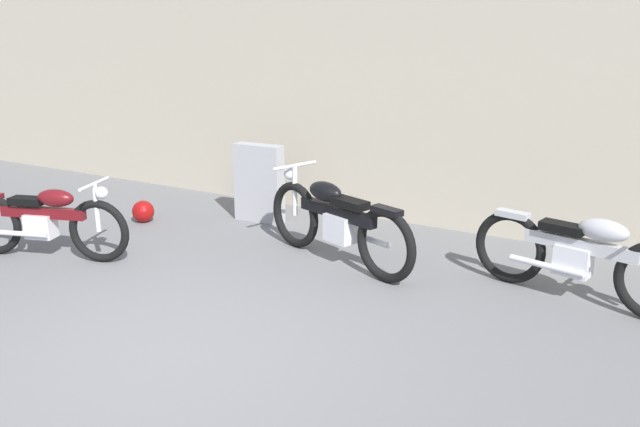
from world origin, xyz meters
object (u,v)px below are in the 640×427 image
Objects in this scene: motorcycle_maroon at (45,221)px; motorcycle_silver at (581,255)px; stone_marker at (259,183)px; helmet at (143,211)px; motorcycle_black at (336,221)px.

motorcycle_silver is at bearing -0.78° from motorcycle_maroon.
stone_marker reaches higher than motorcycle_maroon.
stone_marker is at bearing -177.13° from motorcycle_silver.
motorcycle_silver is (5.18, 1.59, 0.02)m from motorcycle_maroon.
helmet is (-1.27, -0.78, -0.36)m from stone_marker.
motorcycle_black is (1.57, -0.87, -0.03)m from stone_marker.
motorcycle_maroon is at bearing 46.15° from motorcycle_black.
motorcycle_silver is at bearing 1.16° from helmet.
motorcycle_maroon is (0.06, -1.49, 0.28)m from helmet.
stone_marker is at bearing 31.66° from helmet.
helmet is 5.25m from motorcycle_silver.
motorcycle_maroon is at bearing -118.09° from stone_marker.
stone_marker reaches higher than helmet.
motorcycle_silver reaches higher than helmet.
helmet is at bearing -166.27° from motorcycle_silver.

